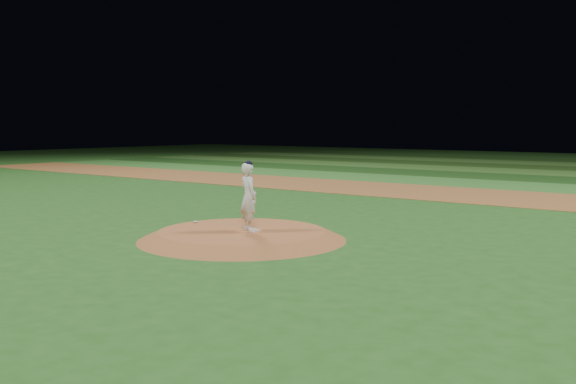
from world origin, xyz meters
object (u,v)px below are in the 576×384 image
(pitchers_mound, at_px, (242,235))
(pitching_rubber, at_px, (252,229))
(pitcher_on_mound, at_px, (249,197))
(rosin_bag, at_px, (195,222))

(pitchers_mound, xyz_separation_m, pitching_rubber, (0.13, 0.24, 0.14))
(pitchers_mound, bearing_deg, pitching_rubber, 62.14)
(pitching_rubber, relative_size, pitcher_on_mound, 0.32)
(pitchers_mound, height_order, pitcher_on_mound, pitcher_on_mound)
(pitchers_mound, distance_m, pitching_rubber, 0.31)
(pitchers_mound, distance_m, pitcher_on_mound, 1.07)
(pitching_rubber, distance_m, pitcher_on_mound, 0.94)
(pitchers_mound, bearing_deg, rosin_bag, 175.42)
(rosin_bag, height_order, pitcher_on_mound, pitcher_on_mound)
(pitchers_mound, height_order, rosin_bag, rosin_bag)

